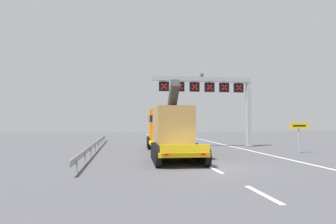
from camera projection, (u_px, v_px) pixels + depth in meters
ground at (210, 167)px, 15.93m from camera, size 112.00×112.00×0.00m
lane_markings at (164, 143)px, 33.81m from camera, size 0.20×50.80×0.01m
edge_line_right at (234, 147)px, 28.74m from camera, size 0.20×63.00×0.01m
overhead_lane_gantry at (214, 91)px, 28.96m from camera, size 10.36×0.90×7.28m
heavy_haul_truck_yellow at (168, 128)px, 23.41m from camera, size 3.52×14.15×5.30m
exit_sign_yellow at (299, 130)px, 23.33m from camera, size 1.54×0.15×2.45m
guardrail_left at (96, 144)px, 25.85m from camera, size 0.13×26.26×0.76m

